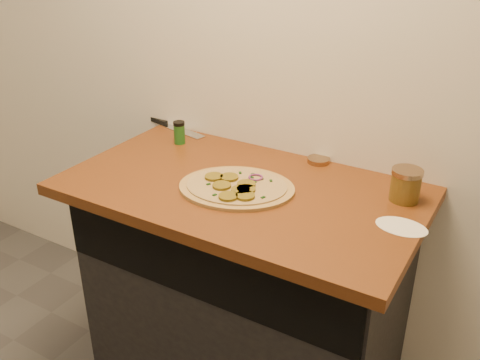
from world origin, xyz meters
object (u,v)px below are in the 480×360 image
Objects in this scene: chefs_knife at (168,125)px; pizza at (237,187)px; salsa_jar at (406,185)px; spice_shaker at (179,132)px.

pizza is at bearing -32.80° from chefs_knife.
pizza reaches higher than chefs_knife.
chefs_knife is at bearing 171.92° from salsa_jar.
spice_shaker is (-0.40, 0.23, 0.04)m from pizza.
spice_shaker is at bearing -39.49° from chefs_knife.
chefs_knife is 3.92× the size of spice_shaker.
pizza is 1.34× the size of chefs_knife.
spice_shaker is (-0.90, 0.02, -0.01)m from salsa_jar.
chefs_knife is at bearing 147.20° from pizza.
salsa_jar is at bearing 23.11° from pizza.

